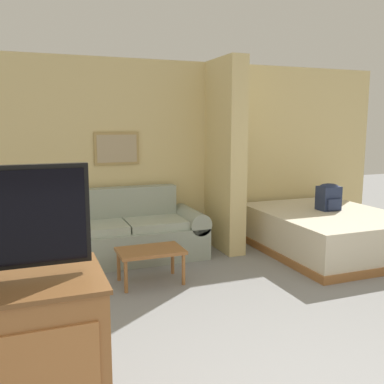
% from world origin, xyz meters
% --- Properties ---
extents(wall_back, '(7.51, 0.16, 2.60)m').
position_xyz_m(wall_back, '(-0.00, 4.38, 1.29)').
color(wall_back, '#DBC484').
rests_on(wall_back, ground_plane).
extents(wall_partition_pillar, '(0.24, 0.87, 2.60)m').
position_xyz_m(wall_partition_pillar, '(0.91, 3.88, 1.30)').
color(wall_partition_pillar, '#DBC484').
rests_on(wall_partition_pillar, ground_plane).
extents(couch, '(2.06, 0.84, 0.90)m').
position_xyz_m(couch, '(-0.50, 3.90, 0.32)').
color(couch, '#99A393').
rests_on(couch, ground_plane).
extents(coffee_table, '(0.71, 0.46, 0.38)m').
position_xyz_m(coffee_table, '(-0.42, 2.94, 0.33)').
color(coffee_table, '#996033').
rests_on(coffee_table, ground_plane).
extents(side_table, '(0.45, 0.45, 0.55)m').
position_xyz_m(side_table, '(-1.72, 3.87, 0.46)').
color(side_table, '#996033').
rests_on(side_table, ground_plane).
extents(table_lamp, '(0.38, 0.38, 0.41)m').
position_xyz_m(table_lamp, '(-1.72, 3.87, 0.82)').
color(table_lamp, tan).
rests_on(table_lamp, side_table).
extents(bed, '(1.70, 2.08, 0.55)m').
position_xyz_m(bed, '(2.16, 3.24, 0.28)').
color(bed, '#996033').
rests_on(bed, ground_plane).
extents(backpack, '(0.28, 0.25, 0.37)m').
position_xyz_m(backpack, '(2.24, 3.32, 0.75)').
color(backpack, '#232D4C').
rests_on(backpack, bed).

